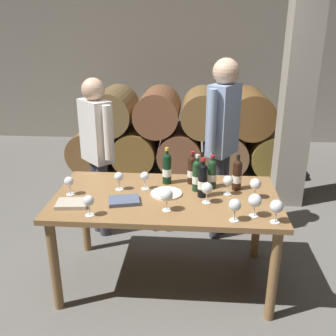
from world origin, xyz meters
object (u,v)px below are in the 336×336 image
(wine_bottle_0, at_px, (192,169))
(wine_glass_6, at_px, (89,201))
(wine_glass_5, at_px, (145,177))
(wine_bottle_4, at_px, (212,173))
(wine_glass_10, at_px, (167,196))
(wine_bottle_2, at_px, (203,180))
(wine_bottle_3, at_px, (237,174))
(wine_glass_0, at_px, (228,181))
(wine_glass_3, at_px, (235,206))
(sommelier_presenting, at_px, (223,134))
(wine_glass_2, at_px, (119,177))
(serving_plate, at_px, (166,193))
(wine_bottle_5, at_px, (197,175))
(wine_glass_9, at_px, (255,201))
(leather_ledger, at_px, (72,204))
(taster_seated_left, at_px, (97,145))
(wine_glass_7, at_px, (255,184))
(wine_bottle_1, at_px, (167,168))
(tasting_notebook, at_px, (124,201))
(wine_glass_4, at_px, (69,182))
(dining_table, at_px, (166,207))
(wine_glass_1, at_px, (277,207))

(wine_bottle_0, height_order, wine_glass_6, wine_bottle_0)
(wine_glass_5, height_order, wine_glass_6, wine_glass_6)
(wine_bottle_4, height_order, wine_glass_10, wine_bottle_4)
(wine_bottle_2, bearing_deg, wine_bottle_4, 67.12)
(wine_bottle_3, bearing_deg, wine_glass_0, -126.81)
(wine_glass_6, bearing_deg, wine_glass_0, 23.45)
(wine_glass_3, height_order, sommelier_presenting, sommelier_presenting)
(wine_glass_2, distance_m, wine_glass_5, 0.20)
(wine_bottle_3, relative_size, serving_plate, 1.20)
(wine_glass_6, bearing_deg, wine_bottle_5, 33.22)
(wine_glass_0, bearing_deg, serving_plate, -175.99)
(wine_glass_6, distance_m, wine_glass_9, 1.11)
(wine_bottle_0, xyz_separation_m, wine_bottle_2, (0.08, -0.25, 0.01))
(wine_glass_9, relative_size, leather_ledger, 0.75)
(wine_bottle_5, bearing_deg, wine_glass_5, -179.17)
(wine_glass_6, relative_size, taster_seated_left, 0.10)
(wine_glass_7, bearing_deg, wine_glass_3, -116.73)
(wine_bottle_1, height_order, taster_seated_left, taster_seated_left)
(tasting_notebook, bearing_deg, wine_glass_4, 153.02)
(wine_bottle_3, xyz_separation_m, wine_glass_4, (-1.27, -0.20, -0.02))
(wine_glass_2, xyz_separation_m, taster_seated_left, (-0.33, 0.63, 0.06))
(wine_glass_2, distance_m, wine_glass_10, 0.52)
(wine_bottle_3, distance_m, taster_seated_left, 1.37)
(wine_bottle_3, height_order, tasting_notebook, wine_bottle_3)
(wine_glass_7, bearing_deg, wine_glass_5, 172.82)
(wine_bottle_1, height_order, wine_bottle_3, wine_bottle_1)
(wine_bottle_2, relative_size, sommelier_presenting, 0.18)
(wine_bottle_2, distance_m, wine_bottle_3, 0.31)
(dining_table, relative_size, wine_glass_6, 11.35)
(wine_glass_10, height_order, serving_plate, wine_glass_10)
(wine_bottle_1, distance_m, serving_plate, 0.25)
(wine_bottle_3, distance_m, wine_glass_2, 0.92)
(wine_glass_0, relative_size, wine_glass_10, 0.93)
(wine_glass_1, xyz_separation_m, serving_plate, (-0.75, 0.39, -0.11))
(tasting_notebook, bearing_deg, dining_table, 11.07)
(wine_bottle_3, distance_m, wine_glass_9, 0.45)
(dining_table, distance_m, taster_seated_left, 1.04)
(wine_glass_2, bearing_deg, wine_glass_6, -104.95)
(wine_bottle_2, xyz_separation_m, wine_bottle_5, (-0.04, 0.11, -0.01))
(wine_bottle_3, distance_m, sommelier_presenting, 0.61)
(wine_glass_7, distance_m, leather_ledger, 1.34)
(wine_bottle_0, relative_size, wine_glass_7, 1.73)
(wine_glass_0, bearing_deg, wine_glass_1, -56.17)
(leather_ledger, bearing_deg, wine_glass_2, 40.45)
(wine_bottle_4, xyz_separation_m, tasting_notebook, (-0.65, -0.33, -0.10))
(wine_bottle_3, height_order, sommelier_presenting, sommelier_presenting)
(wine_glass_9, bearing_deg, wine_glass_3, -152.86)
(wine_bottle_2, distance_m, wine_glass_10, 0.36)
(wine_glass_1, height_order, wine_glass_3, wine_glass_1)
(wine_glass_2, distance_m, wine_glass_6, 0.46)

